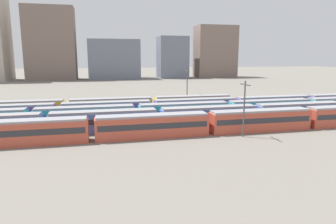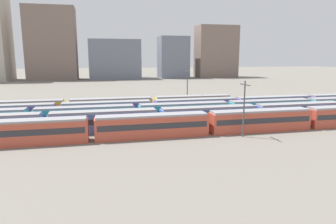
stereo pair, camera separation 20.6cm
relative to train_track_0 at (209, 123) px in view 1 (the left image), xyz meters
name	(u,v)px [view 1 (the left image)]	position (x,y,z in m)	size (l,w,h in m)	color
ground_plane	(44,128)	(-27.57, 10.40, -1.90)	(600.00, 600.00, 0.00)	slate
train_track_0	(209,123)	(0.00, 0.00, 0.00)	(74.70, 3.06, 3.75)	#BC4C38
train_track_1	(159,119)	(-7.42, 5.20, 0.00)	(74.70, 3.06, 3.75)	#4C70BC
train_track_2	(184,112)	(-1.25, 10.40, 0.00)	(93.60, 3.06, 3.75)	teal
train_track_3	(195,107)	(2.78, 15.60, 0.00)	(93.60, 3.06, 3.75)	#6B429E
train_track_4	(111,106)	(-15.04, 20.80, 0.00)	(55.80, 3.06, 3.75)	yellow
catenary_pole_0	(244,106)	(4.78, -2.98, 3.13)	(0.24, 3.20, 9.01)	#4C4C51
catenary_pole_1	(187,87)	(3.41, 24.07, 3.62)	(0.24, 3.20, 9.95)	#4C4C51
distant_building_1	(51,44)	(-42.44, 133.91, 17.90)	(26.41, 14.73, 39.62)	#7A665B
distant_building_2	(114,59)	(-8.38, 133.91, 9.28)	(28.79, 20.37, 22.37)	slate
distant_building_3	(172,57)	(26.75, 133.91, 10.44)	(17.21, 15.14, 24.68)	slate
distant_building_4	(215,52)	(54.40, 133.91, 13.89)	(24.77, 14.07, 31.58)	#7A665B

